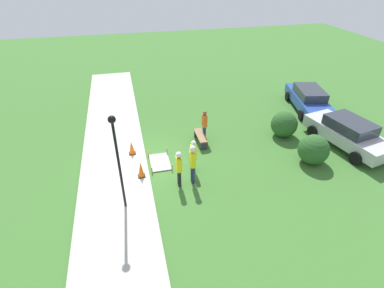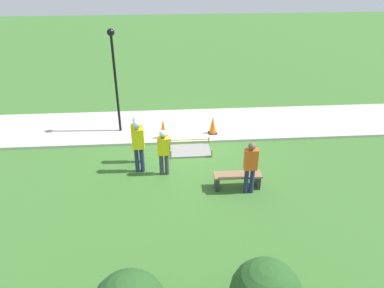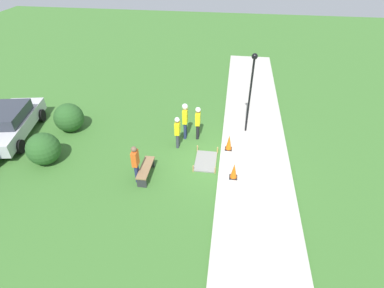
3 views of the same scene
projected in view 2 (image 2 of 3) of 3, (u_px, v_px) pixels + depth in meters
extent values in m
plane|color=#3D702D|center=(186.00, 144.00, 14.69)|extent=(60.00, 60.00, 0.00)
cube|color=#BCB7AD|center=(184.00, 125.00, 16.05)|extent=(28.00, 3.17, 0.10)
cube|color=gray|center=(190.00, 151.00, 14.12)|extent=(1.50, 0.97, 0.06)
cube|color=tan|center=(209.00, 141.00, 14.53)|extent=(0.05, 0.05, 0.33)
cube|color=tan|center=(170.00, 142.00, 14.43)|extent=(0.05, 0.05, 0.33)
cube|color=tan|center=(212.00, 153.00, 13.68)|extent=(0.05, 0.05, 0.33)
cube|color=tan|center=(171.00, 155.00, 13.59)|extent=(0.05, 0.05, 0.33)
cube|color=yellow|center=(189.00, 140.00, 14.44)|extent=(1.50, 0.00, 0.04)
cube|color=black|center=(213.00, 133.00, 15.28)|extent=(0.34, 0.34, 0.02)
cone|color=orange|center=(213.00, 125.00, 15.10)|extent=(0.29, 0.29, 0.71)
cube|color=black|center=(164.00, 138.00, 14.89)|extent=(0.34, 0.34, 0.02)
cone|color=orange|center=(163.00, 129.00, 14.70)|extent=(0.29, 0.29, 0.77)
cube|color=#2D2D33|center=(257.00, 181.00, 12.01)|extent=(0.12, 0.40, 0.45)
cube|color=#2D2D33|center=(217.00, 182.00, 11.92)|extent=(0.12, 0.40, 0.45)
cube|color=olive|center=(238.00, 175.00, 11.84)|extent=(1.52, 0.44, 0.06)
cylinder|color=#383D47|center=(167.00, 164.00, 12.59)|extent=(0.14, 0.14, 0.77)
cylinder|color=#383D47|center=(161.00, 164.00, 12.58)|extent=(0.14, 0.14, 0.77)
cube|color=yellow|center=(163.00, 146.00, 12.26)|extent=(0.40, 0.22, 0.61)
sphere|color=brown|center=(163.00, 135.00, 12.06)|extent=(0.21, 0.21, 0.21)
sphere|color=white|center=(163.00, 134.00, 12.04)|extent=(0.24, 0.24, 0.24)
cylinder|color=black|center=(141.00, 152.00, 13.28)|extent=(0.14, 0.14, 0.82)
cylinder|color=black|center=(136.00, 152.00, 13.27)|extent=(0.14, 0.14, 0.82)
cube|color=yellow|center=(137.00, 133.00, 12.93)|extent=(0.40, 0.22, 0.65)
sphere|color=brown|center=(136.00, 122.00, 12.72)|extent=(0.22, 0.22, 0.22)
sphere|color=white|center=(136.00, 120.00, 12.69)|extent=(0.26, 0.26, 0.26)
cylinder|color=navy|center=(142.00, 160.00, 12.72)|extent=(0.14, 0.14, 0.91)
cylinder|color=navy|center=(137.00, 160.00, 12.71)|extent=(0.14, 0.14, 0.91)
cube|color=yellow|center=(138.00, 139.00, 12.33)|extent=(0.40, 0.22, 0.72)
sphere|color=tan|center=(137.00, 126.00, 12.10)|extent=(0.25, 0.25, 0.25)
sphere|color=white|center=(137.00, 124.00, 12.06)|extent=(0.28, 0.28, 0.28)
cylinder|color=navy|center=(252.00, 181.00, 11.64)|extent=(0.14, 0.14, 0.86)
cylinder|color=navy|center=(246.00, 181.00, 11.63)|extent=(0.14, 0.14, 0.86)
cube|color=#E55B1E|center=(251.00, 160.00, 11.27)|extent=(0.40, 0.22, 0.68)
sphere|color=brown|center=(252.00, 146.00, 11.05)|extent=(0.23, 0.23, 0.23)
cylinder|color=black|center=(116.00, 86.00, 14.58)|extent=(0.10, 0.10, 3.88)
sphere|color=black|center=(111.00, 32.00, 13.61)|extent=(0.28, 0.28, 0.28)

